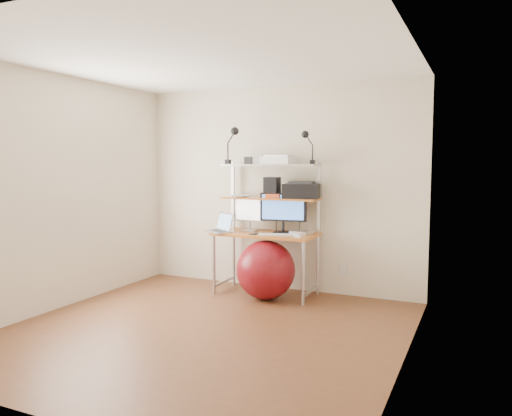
# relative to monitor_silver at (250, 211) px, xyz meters

# --- Properties ---
(room) EXTENTS (3.60, 3.60, 3.60)m
(room) POSITION_rel_monitor_silver_xyz_m (0.25, -1.52, 0.27)
(room) COLOR brown
(room) RESTS_ON ground
(computer_desk) EXTENTS (1.20, 0.60, 1.57)m
(computer_desk) POSITION_rel_monitor_silver_xyz_m (0.25, -0.02, -0.02)
(computer_desk) COLOR #C76B26
(computer_desk) RESTS_ON ground
(desktop) EXTENTS (1.20, 0.60, 0.00)m
(desktop) POSITION_rel_monitor_silver_xyz_m (0.25, -0.08, -0.24)
(desktop) COLOR #C76B26
(desktop) RESTS_ON computer_desk
(mid_shelf) EXTENTS (1.18, 0.34, 0.00)m
(mid_shelf) POSITION_rel_monitor_silver_xyz_m (0.25, 0.05, 0.17)
(mid_shelf) COLOR #C76B26
(mid_shelf) RESTS_ON computer_desk
(top_shelf) EXTENTS (1.18, 0.34, 0.00)m
(top_shelf) POSITION_rel_monitor_silver_xyz_m (0.25, 0.05, 0.57)
(top_shelf) COLOR #B5B5BA
(top_shelf) RESTS_ON computer_desk
(floor) EXTENTS (3.60, 3.60, 0.00)m
(floor) POSITION_rel_monitor_silver_xyz_m (0.25, -1.52, -0.98)
(floor) COLOR brown
(floor) RESTS_ON ground
(wall_outlet) EXTENTS (0.08, 0.01, 0.12)m
(wall_outlet) POSITION_rel_monitor_silver_xyz_m (1.10, 0.27, -0.68)
(wall_outlet) COLOR silver
(wall_outlet) RESTS_ON room
(monitor_silver) EXTENTS (0.40, 0.15, 0.45)m
(monitor_silver) POSITION_rel_monitor_silver_xyz_m (0.00, 0.00, 0.00)
(monitor_silver) COLOR silver
(monitor_silver) RESTS_ON desktop
(monitor_black) EXTENTS (0.56, 0.19, 0.56)m
(monitor_black) POSITION_rel_monitor_silver_xyz_m (0.43, 0.01, 0.04)
(monitor_black) COLOR black
(monitor_black) RESTS_ON desktop
(laptop) EXTENTS (0.41, 0.39, 0.29)m
(laptop) POSITION_rel_monitor_silver_xyz_m (-0.27, -0.23, -0.19)
(laptop) COLOR silver
(laptop) RESTS_ON desktop
(keyboard) EXTENTS (0.46, 0.26, 0.01)m
(keyboard) POSITION_rel_monitor_silver_xyz_m (0.45, -0.20, -0.23)
(keyboard) COLOR silver
(keyboard) RESTS_ON desktop
(mouse) EXTENTS (0.09, 0.06, 0.02)m
(mouse) POSITION_rel_monitor_silver_xyz_m (0.71, -0.26, -0.23)
(mouse) COLOR silver
(mouse) RESTS_ON desktop
(mac_mini) EXTENTS (0.24, 0.24, 0.04)m
(mac_mini) POSITION_rel_monitor_silver_xyz_m (0.67, -0.01, -0.22)
(mac_mini) COLOR silver
(mac_mini) RESTS_ON desktop
(phone) EXTENTS (0.09, 0.14, 0.01)m
(phone) POSITION_rel_monitor_silver_xyz_m (0.17, -0.25, -0.23)
(phone) COLOR black
(phone) RESTS_ON desktop
(printer) EXTENTS (0.45, 0.33, 0.20)m
(printer) POSITION_rel_monitor_silver_xyz_m (0.64, 0.08, 0.26)
(printer) COLOR black
(printer) RESTS_ON mid_shelf
(nas_cube) EXTENTS (0.17, 0.17, 0.25)m
(nas_cube) POSITION_rel_monitor_silver_xyz_m (0.27, 0.05, 0.29)
(nas_cube) COLOR black
(nas_cube) RESTS_ON mid_shelf
(red_box) EXTENTS (0.18, 0.13, 0.05)m
(red_box) POSITION_rel_monitor_silver_xyz_m (0.31, -0.00, 0.20)
(red_box) COLOR #C6481F
(red_box) RESTS_ON mid_shelf
(scanner) EXTENTS (0.44, 0.34, 0.10)m
(scanner) POSITION_rel_monitor_silver_xyz_m (0.37, 0.03, 0.62)
(scanner) COLOR silver
(scanner) RESTS_ON top_shelf
(box_white) EXTENTS (0.13, 0.12, 0.13)m
(box_white) POSITION_rel_monitor_silver_xyz_m (0.10, 0.00, 0.64)
(box_white) COLOR silver
(box_white) RESTS_ON top_shelf
(box_grey) EXTENTS (0.10, 0.10, 0.09)m
(box_grey) POSITION_rel_monitor_silver_xyz_m (-0.05, 0.06, 0.62)
(box_grey) COLOR #29292C
(box_grey) RESTS_ON top_shelf
(clip_lamp_left) EXTENTS (0.18, 0.10, 0.45)m
(clip_lamp_left) POSITION_rel_monitor_silver_xyz_m (-0.21, -0.02, 0.90)
(clip_lamp_left) COLOR black
(clip_lamp_left) RESTS_ON top_shelf
(clip_lamp_right) EXTENTS (0.15, 0.08, 0.38)m
(clip_lamp_right) POSITION_rel_monitor_silver_xyz_m (0.72, -0.00, 0.85)
(clip_lamp_right) COLOR black
(clip_lamp_right) RESTS_ON top_shelf
(exercise_ball) EXTENTS (0.68, 0.68, 0.68)m
(exercise_ball) POSITION_rel_monitor_silver_xyz_m (0.33, -0.28, -0.64)
(exercise_ball) COLOR maroon
(exercise_ball) RESTS_ON floor
(paper_stack) EXTENTS (0.37, 0.41, 0.02)m
(paper_stack) POSITION_rel_monitor_silver_xyz_m (-0.16, 0.05, 0.18)
(paper_stack) COLOR white
(paper_stack) RESTS_ON mid_shelf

